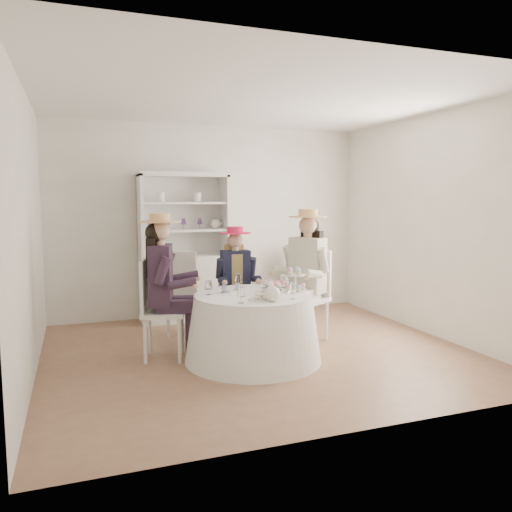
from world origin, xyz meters
name	(u,v)px	position (x,y,z in m)	size (l,w,h in m)	color
ground	(259,352)	(0.00, 0.00, 0.00)	(4.50, 4.50, 0.00)	brown
ceiling	(259,99)	(0.00, 0.00, 2.70)	(4.50, 4.50, 0.00)	white
wall_back	(211,221)	(0.00, 2.00, 1.35)	(4.50, 4.50, 0.00)	silver
wall_front	(359,245)	(0.00, -2.00, 1.35)	(4.50, 4.50, 0.00)	silver
wall_left	(28,234)	(-2.25, 0.00, 1.35)	(4.50, 4.50, 0.00)	silver
wall_right	(433,225)	(2.25, 0.00, 1.35)	(4.50, 4.50, 0.00)	silver
tea_table	(253,328)	(-0.15, -0.23, 0.35)	(1.41, 1.41, 0.70)	white
hutch	(184,268)	(-0.45, 1.77, 0.72)	(1.35, 0.85, 2.02)	silver
side_table	(295,290)	(1.17, 1.64, 0.33)	(0.42, 0.42, 0.66)	silver
hatbox	(295,259)	(1.17, 1.64, 0.80)	(0.28, 0.28, 0.28)	black
guest_left	(163,278)	(-1.00, 0.15, 0.86)	(0.62, 0.57, 1.52)	silver
guest_mid	(236,275)	(-0.04, 0.70, 0.76)	(0.49, 0.51, 1.34)	silver
guest_right	(306,268)	(0.67, 0.22, 0.88)	(0.66, 0.62, 1.55)	silver
spare_chair	(184,291)	(-0.64, 0.89, 0.57)	(0.61, 0.61, 1.06)	silver
teacup_a	(225,290)	(-0.39, -0.05, 0.73)	(0.08, 0.08, 0.07)	white
teacup_b	(238,287)	(-0.23, 0.05, 0.73)	(0.06, 0.06, 0.06)	white
teacup_c	(268,287)	(0.06, -0.08, 0.73)	(0.09, 0.09, 0.07)	white
flower_bowl	(271,290)	(0.05, -0.22, 0.72)	(0.22, 0.22, 0.06)	white
flower_arrangement	(274,285)	(0.08, -0.22, 0.78)	(0.17, 0.18, 0.06)	pink
table_teapot	(272,294)	(-0.09, -0.62, 0.77)	(0.22, 0.16, 0.17)	white
sandwich_plate	(261,299)	(-0.17, -0.53, 0.71)	(0.25, 0.25, 0.06)	white
cupcake_stand	(295,283)	(0.32, -0.23, 0.79)	(0.26, 0.26, 0.25)	white
stemware_set	(253,287)	(-0.15, -0.23, 0.77)	(0.94, 0.91, 0.15)	white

